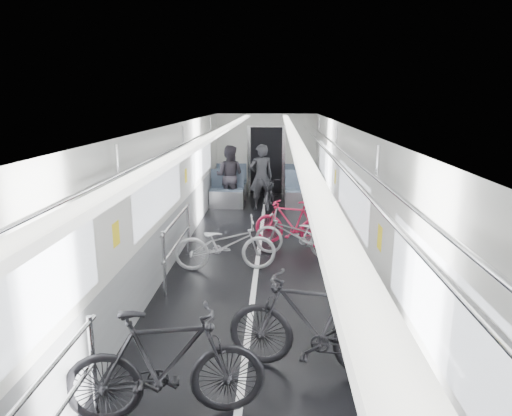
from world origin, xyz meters
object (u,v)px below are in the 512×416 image
at_px(bike_right_mid, 296,235).
at_px(bike_right_far, 292,223).
at_px(bike_aisle, 270,193).
at_px(bike_left_mid, 166,364).
at_px(person_seated, 229,176).
at_px(bike_left_far, 225,244).
at_px(bike_right_near, 313,324).
at_px(person_standing, 261,177).

relative_size(bike_right_mid, bike_right_far, 1.04).
distance_m(bike_right_mid, bike_aisle, 3.67).
bearing_deg(bike_right_far, bike_left_mid, 2.99).
bearing_deg(bike_right_far, person_seated, -137.86).
bearing_deg(bike_right_far, bike_right_mid, 22.59).
relative_size(bike_left_far, person_seated, 1.04).
bearing_deg(bike_right_far, bike_aisle, -154.03).
bearing_deg(bike_right_near, bike_left_far, -145.09).
relative_size(bike_left_mid, bike_right_far, 1.18).
bearing_deg(bike_right_near, bike_aisle, -163.85).
distance_m(bike_aisle, person_seated, 1.22).
bearing_deg(bike_left_far, bike_aisle, -15.08).
bearing_deg(bike_left_mid, person_seated, -8.20).
height_order(bike_right_mid, bike_aisle, bike_aisle).
bearing_deg(bike_left_mid, person_standing, -14.24).
bearing_deg(bike_left_far, person_seated, -1.08).
distance_m(bike_left_far, bike_right_near, 3.18).
height_order(bike_left_far, bike_aisle, same).
height_order(bike_left_far, person_standing, person_standing).
height_order(bike_left_mid, bike_right_near, bike_right_near).
xyz_separation_m(bike_right_far, person_seated, (-1.58, 3.35, 0.36)).
relative_size(bike_left_mid, bike_aisle, 1.04).
relative_size(bike_left_far, bike_right_mid, 1.09).
bearing_deg(person_seated, bike_left_mid, 105.33).
relative_size(bike_right_mid, person_seated, 0.96).
distance_m(bike_right_near, bike_aisle, 7.30).
height_order(bike_left_far, bike_right_mid, bike_left_far).
height_order(bike_right_near, person_seated, person_seated).
height_order(bike_right_near, bike_right_mid, bike_right_near).
height_order(bike_left_mid, bike_right_far, bike_left_mid).
xyz_separation_m(bike_left_mid, person_seated, (-0.31, 8.44, 0.28)).
relative_size(bike_left_far, bike_right_near, 0.94).
distance_m(person_standing, person_seated, 0.94).
xyz_separation_m(bike_right_mid, bike_aisle, (-0.54, 3.63, 0.03)).
bearing_deg(bike_aisle, bike_right_mid, -76.53).
relative_size(bike_right_near, bike_right_far, 1.21).
bearing_deg(bike_right_mid, bike_right_far, -160.26).
height_order(bike_right_far, person_seated, person_seated).
bearing_deg(person_standing, bike_left_far, 68.79).
bearing_deg(person_seated, bike_right_near, 115.57).
bearing_deg(bike_left_mid, bike_right_mid, -26.98).
xyz_separation_m(bike_aisle, person_standing, (-0.24, 0.00, 0.41)).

